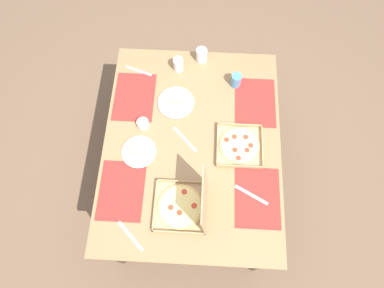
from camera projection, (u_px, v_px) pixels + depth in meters
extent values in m
plane|color=brown|center=(192.00, 180.00, 2.77)|extent=(6.00, 6.00, 0.00)
cylinder|color=#3F3328|center=(136.00, 87.00, 2.69)|extent=(0.07, 0.07, 0.74)
cylinder|color=#3F3328|center=(113.00, 254.00, 2.20)|extent=(0.07, 0.07, 0.74)
cylinder|color=#3F3328|center=(257.00, 93.00, 2.67)|extent=(0.07, 0.07, 0.74)
cylinder|color=#3F3328|center=(261.00, 262.00, 2.18)|extent=(0.07, 0.07, 0.74)
cube|color=#936D47|center=(192.00, 145.00, 2.08)|extent=(1.39, 1.08, 0.03)
cube|color=red|center=(134.00, 97.00, 2.19)|extent=(0.36, 0.26, 0.00)
cube|color=red|center=(122.00, 190.00, 1.95)|extent=(0.36, 0.26, 0.00)
cube|color=red|center=(255.00, 102.00, 2.18)|extent=(0.36, 0.26, 0.00)
cube|color=red|center=(257.00, 197.00, 1.93)|extent=(0.36, 0.26, 0.00)
cube|color=tan|center=(180.00, 207.00, 1.91)|extent=(0.29, 0.29, 0.01)
cube|color=tan|center=(182.00, 182.00, 1.95)|extent=(0.01, 0.29, 0.03)
cube|color=tan|center=(179.00, 232.00, 1.84)|extent=(0.01, 0.29, 0.03)
cube|color=tan|center=(155.00, 205.00, 1.90)|extent=(0.29, 0.01, 0.03)
cube|color=tan|center=(206.00, 208.00, 1.89)|extent=(0.29, 0.01, 0.03)
cylinder|color=#E0B76B|center=(180.00, 207.00, 1.90)|extent=(0.26, 0.26, 0.01)
cylinder|color=#EFD67F|center=(180.00, 206.00, 1.90)|extent=(0.23, 0.23, 0.00)
cylinder|color=red|center=(179.00, 213.00, 1.88)|extent=(0.03, 0.03, 0.00)
cylinder|color=red|center=(194.00, 206.00, 1.89)|extent=(0.03, 0.03, 0.00)
cylinder|color=red|center=(184.00, 192.00, 1.92)|extent=(0.03, 0.03, 0.00)
cylinder|color=red|center=(171.00, 207.00, 1.89)|extent=(0.03, 0.03, 0.00)
cube|color=tan|center=(205.00, 201.00, 1.74)|extent=(0.29, 0.04, 0.29)
cube|color=tan|center=(239.00, 146.00, 2.06)|extent=(0.28, 0.28, 0.01)
cube|color=tan|center=(240.00, 125.00, 2.09)|extent=(0.01, 0.28, 0.03)
cube|color=tan|center=(240.00, 166.00, 1.99)|extent=(0.01, 0.28, 0.03)
cube|color=tan|center=(217.00, 144.00, 2.04)|extent=(0.28, 0.01, 0.03)
cube|color=tan|center=(262.00, 146.00, 2.04)|extent=(0.28, 0.01, 0.03)
cylinder|color=#E0B76B|center=(239.00, 146.00, 2.05)|extent=(0.24, 0.24, 0.01)
cylinder|color=#EFD67F|center=(240.00, 145.00, 2.04)|extent=(0.22, 0.22, 0.00)
cylinder|color=red|center=(238.00, 158.00, 2.00)|extent=(0.03, 0.03, 0.00)
cylinder|color=red|center=(247.00, 150.00, 2.02)|extent=(0.03, 0.03, 0.00)
cylinder|color=red|center=(251.00, 145.00, 2.04)|extent=(0.03, 0.03, 0.00)
cylinder|color=red|center=(246.00, 137.00, 2.06)|extent=(0.03, 0.03, 0.00)
cylinder|color=red|center=(234.00, 137.00, 2.06)|extent=(0.03, 0.03, 0.00)
cylinder|color=red|center=(227.00, 140.00, 2.05)|extent=(0.03, 0.03, 0.00)
cylinder|color=red|center=(235.00, 150.00, 2.03)|extent=(0.03, 0.03, 0.00)
cylinder|color=white|center=(176.00, 103.00, 2.17)|extent=(0.22, 0.22, 0.01)
cylinder|color=white|center=(176.00, 102.00, 2.16)|extent=(0.23, 0.23, 0.01)
cylinder|color=#E0B76B|center=(177.00, 98.00, 2.17)|extent=(0.09, 0.09, 0.01)
cylinder|color=#EFD67F|center=(177.00, 98.00, 2.16)|extent=(0.08, 0.08, 0.00)
cylinder|color=white|center=(139.00, 152.00, 2.04)|extent=(0.20, 0.20, 0.01)
cylinder|color=white|center=(139.00, 152.00, 2.03)|extent=(0.21, 0.21, 0.01)
cylinder|color=#E0B76B|center=(136.00, 148.00, 2.03)|extent=(0.08, 0.08, 0.01)
cylinder|color=#EFD67F|center=(136.00, 148.00, 2.03)|extent=(0.07, 0.07, 0.00)
cylinder|color=silver|center=(178.00, 64.00, 2.23)|extent=(0.07, 0.07, 0.10)
cylinder|color=teal|center=(236.00, 80.00, 2.19)|extent=(0.07, 0.07, 0.10)
cylinder|color=silver|center=(202.00, 55.00, 2.26)|extent=(0.07, 0.07, 0.10)
cylinder|color=white|center=(143.00, 124.00, 2.09)|extent=(0.07, 0.07, 0.05)
cube|color=#B7B7BC|center=(130.00, 236.00, 1.85)|extent=(0.16, 0.16, 0.00)
cube|color=#B7B7BC|center=(251.00, 195.00, 1.94)|extent=(0.11, 0.19, 0.00)
cube|color=#B7B7BC|center=(139.00, 71.00, 2.27)|extent=(0.08, 0.19, 0.00)
cube|color=#B7B7BC|center=(185.00, 139.00, 2.07)|extent=(0.17, 0.16, 0.00)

